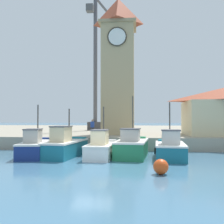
{
  "coord_description": "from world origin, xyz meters",
  "views": [
    {
      "loc": [
        2.78,
        -16.5,
        2.89
      ],
      "look_at": [
        0.41,
        8.62,
        3.5
      ],
      "focal_mm": 42.0,
      "sensor_mm": 36.0,
      "label": 1
    }
  ],
  "objects": [
    {
      "name": "dock_worker_near_tower",
      "position": [
        -1.46,
        8.36,
        2.02
      ],
      "size": [
        0.34,
        0.22,
        1.62
      ],
      "color": "#33333D",
      "rests_on": "quay_wharf"
    },
    {
      "name": "fishing_boat_far_left",
      "position": [
        -4.91,
        2.84,
        0.72
      ],
      "size": [
        2.52,
        5.4,
        3.97
      ],
      "color": "navy",
      "rests_on": "ground"
    },
    {
      "name": "clock_tower",
      "position": [
        0.81,
        11.46,
        8.91
      ],
      "size": [
        3.87,
        3.87,
        16.31
      ],
      "color": "tan",
      "rests_on": "quay_wharf"
    },
    {
      "name": "fishing_boat_mid_left",
      "position": [
        2.41,
        3.15,
        0.77
      ],
      "size": [
        2.64,
        4.87,
        4.63
      ],
      "color": "#237A4C",
      "rests_on": "ground"
    },
    {
      "name": "fishing_boat_left_inner",
      "position": [
        0.23,
        2.57,
        0.7
      ],
      "size": [
        2.11,
        4.69,
        3.78
      ],
      "color": "silver",
      "rests_on": "ground"
    },
    {
      "name": "fishing_boat_center",
      "position": [
        5.15,
        2.48,
        0.72
      ],
      "size": [
        2.36,
        4.45,
        4.09
      ],
      "color": "#196B7F",
      "rests_on": "ground"
    },
    {
      "name": "fishing_boat_left_outer",
      "position": [
        -2.6,
        2.9,
        0.78
      ],
      "size": [
        2.53,
        5.34,
        3.64
      ],
      "color": "#196B7F",
      "rests_on": "ground"
    },
    {
      "name": "mooring_buoy",
      "position": [
        4.01,
        -2.78,
        0.39
      ],
      "size": [
        0.79,
        0.79,
        0.79
      ],
      "primitive_type": "sphere",
      "color": "#E54C19",
      "rests_on": "ground"
    },
    {
      "name": "port_crane_near",
      "position": [
        -3.16,
        21.0,
        9.05
      ],
      "size": [
        3.92,
        6.88,
        20.32
      ],
      "color": "#353539",
      "rests_on": "quay_wharf"
    },
    {
      "name": "ground_plane",
      "position": [
        0.0,
        0.0,
        0.0
      ],
      "size": [
        300.0,
        300.0,
        0.0
      ],
      "primitive_type": "plane",
      "color": "teal"
    },
    {
      "name": "quay_wharf",
      "position": [
        0.0,
        26.62,
        0.59
      ],
      "size": [
        120.0,
        40.0,
        1.17
      ],
      "primitive_type": "cube",
      "color": "#9E937F",
      "rests_on": "ground"
    }
  ]
}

